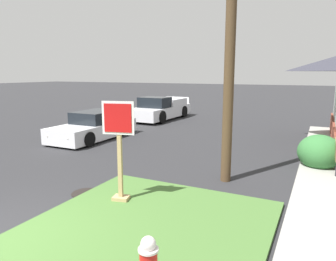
% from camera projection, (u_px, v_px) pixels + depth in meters
% --- Properties ---
extents(grass_corner_patch, '(4.45, 5.01, 0.08)m').
position_uv_depth(grass_corner_patch, '(142.00, 232.00, 5.85)').
color(grass_corner_patch, '#477033').
rests_on(grass_corner_patch, ground).
extents(stop_sign, '(0.72, 0.36, 2.28)m').
position_uv_depth(stop_sign, '(119.00, 153.00, 7.02)').
color(stop_sign, tan).
rests_on(stop_sign, grass_corner_patch).
extents(manhole_cover, '(0.70, 0.70, 0.02)m').
position_uv_depth(manhole_cover, '(86.00, 193.00, 7.81)').
color(manhole_cover, black).
rests_on(manhole_cover, ground).
extents(parked_sedan_white, '(1.91, 4.46, 1.25)m').
position_uv_depth(parked_sedan_white, '(94.00, 127.00, 14.27)').
color(parked_sedan_white, silver).
rests_on(parked_sedan_white, ground).
extents(pickup_truck_white, '(2.20, 5.27, 1.48)m').
position_uv_depth(pickup_truck_white, '(160.00, 110.00, 20.20)').
color(pickup_truck_white, silver).
rests_on(pickup_truck_white, ground).
extents(shrub_by_curb, '(1.30, 1.30, 1.09)m').
position_uv_depth(shrub_by_curb, '(319.00, 152.00, 9.70)').
color(shrub_by_curb, '#357137').
rests_on(shrub_by_curb, ground).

